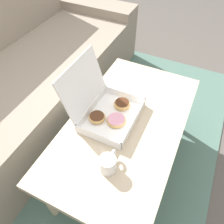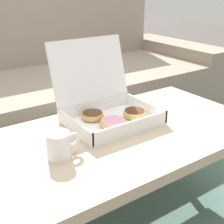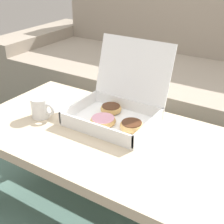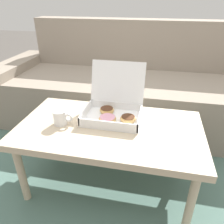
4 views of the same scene
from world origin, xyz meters
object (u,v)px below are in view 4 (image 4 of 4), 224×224
object	(u,v)px
coffee_mug	(61,117)
pastry_box	(114,108)
coffee_table	(109,133)
couch	(130,90)

from	to	relation	value
coffee_mug	pastry_box	bearing A→B (deg)	28.55
coffee_table	pastry_box	distance (m)	0.16
couch	coffee_mug	size ratio (longest dim) A/B	21.69
coffee_table	pastry_box	bearing A→B (deg)	88.70
couch	pastry_box	bearing A→B (deg)	-89.80
pastry_box	coffee_table	bearing A→B (deg)	-91.30
couch	pastry_box	size ratio (longest dim) A/B	7.38
coffee_table	coffee_mug	size ratio (longest dim) A/B	9.11
coffee_table	pastry_box	xyz separation A→B (m)	(0.00, 0.12, 0.10)
couch	coffee_table	size ratio (longest dim) A/B	2.38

